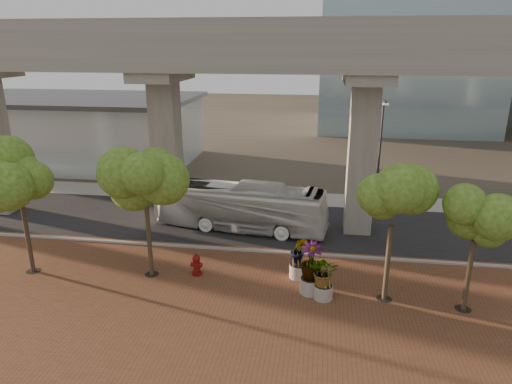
# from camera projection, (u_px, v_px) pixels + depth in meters

# --- Properties ---
(ground) EXTENTS (160.00, 160.00, 0.00)m
(ground) POSITION_uv_depth(u_px,v_px,m) (257.00, 238.00, 27.42)
(ground) COLOR #393329
(ground) RESTS_ON ground
(brick_plaza) EXTENTS (70.00, 13.00, 0.06)m
(brick_plaza) POSITION_uv_depth(u_px,v_px,m) (230.00, 311.00, 19.89)
(brick_plaza) COLOR brown
(brick_plaza) RESTS_ON ground
(asphalt_road) EXTENTS (90.00, 8.00, 0.04)m
(asphalt_road) POSITION_uv_depth(u_px,v_px,m) (261.00, 225.00, 29.29)
(asphalt_road) COLOR black
(asphalt_road) RESTS_ON ground
(curb_strip) EXTENTS (70.00, 0.25, 0.16)m
(curb_strip) POSITION_uv_depth(u_px,v_px,m) (251.00, 251.00, 25.51)
(curb_strip) COLOR #9E9A93
(curb_strip) RESTS_ON ground
(far_sidewalk) EXTENTS (90.00, 3.00, 0.06)m
(far_sidewalk) POSITION_uv_depth(u_px,v_px,m) (271.00, 197.00, 34.46)
(far_sidewalk) COLOR #9E9A93
(far_sidewalk) RESTS_ON ground
(transit_viaduct) EXTENTS (72.00, 5.60, 12.40)m
(transit_viaduct) POSITION_uv_depth(u_px,v_px,m) (262.00, 111.00, 27.03)
(transit_viaduct) COLOR #9C998E
(transit_viaduct) RESTS_ON ground
(station_pavilion) EXTENTS (23.00, 13.00, 6.30)m
(station_pavilion) POSITION_uv_depth(u_px,v_px,m) (77.00, 129.00, 44.23)
(station_pavilion) COLOR silver
(station_pavilion) RESTS_ON ground
(transit_bus) EXTENTS (10.73, 3.80, 2.93)m
(transit_bus) POSITION_uv_depth(u_px,v_px,m) (242.00, 207.00, 28.23)
(transit_bus) COLOR silver
(transit_bus) RESTS_ON ground
(fire_hydrant) EXTENTS (0.57, 0.51, 1.14)m
(fire_hydrant) POSITION_uv_depth(u_px,v_px,m) (197.00, 265.00, 22.79)
(fire_hydrant) COLOR maroon
(fire_hydrant) RESTS_ON ground
(planter_front) EXTENTS (1.90, 1.90, 2.09)m
(planter_front) POSITION_uv_depth(u_px,v_px,m) (324.00, 273.00, 20.42)
(planter_front) COLOR #9E9C8F
(planter_front) RESTS_ON ground
(planter_right) EXTENTS (2.36, 2.36, 2.52)m
(planter_right) POSITION_uv_depth(u_px,v_px,m) (311.00, 263.00, 20.81)
(planter_right) COLOR #A79F97
(planter_right) RESTS_ON ground
(planter_left) EXTENTS (1.99, 1.99, 2.19)m
(planter_left) POSITION_uv_depth(u_px,v_px,m) (299.00, 253.00, 22.28)
(planter_left) COLOR #ACA89B
(planter_left) RESTS_ON ground
(street_tree_far_west) EXTENTS (4.13, 4.13, 6.73)m
(street_tree_far_west) POSITION_uv_depth(u_px,v_px,m) (18.00, 181.00, 21.79)
(street_tree_far_west) COLOR brown
(street_tree_far_west) RESTS_ON ground
(street_tree_near_west) EXTENTS (3.85, 3.85, 6.69)m
(street_tree_near_west) POSITION_uv_depth(u_px,v_px,m) (144.00, 181.00, 21.43)
(street_tree_near_west) COLOR brown
(street_tree_near_west) RESTS_ON ground
(street_tree_near_east) EXTENTS (3.85, 3.85, 6.49)m
(street_tree_near_east) POSITION_uv_depth(u_px,v_px,m) (394.00, 201.00, 19.30)
(street_tree_near_east) COLOR brown
(street_tree_near_east) RESTS_ON ground
(street_tree_far_east) EXTENTS (3.21, 3.21, 5.67)m
(street_tree_far_east) POSITION_uv_depth(u_px,v_px,m) (477.00, 220.00, 18.67)
(street_tree_far_east) COLOR brown
(street_tree_far_east) RESTS_ON ground
(streetlamp_west) EXTENTS (0.41, 1.19, 8.22)m
(streetlamp_west) POSITION_uv_depth(u_px,v_px,m) (160.00, 133.00, 33.57)
(streetlamp_west) COLOR #2C2B30
(streetlamp_west) RESTS_ON ground
(streetlamp_east) EXTENTS (0.38, 1.10, 7.58)m
(streetlamp_east) POSITION_uv_depth(u_px,v_px,m) (380.00, 148.00, 30.58)
(streetlamp_east) COLOR #2D2D32
(streetlamp_east) RESTS_ON ground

